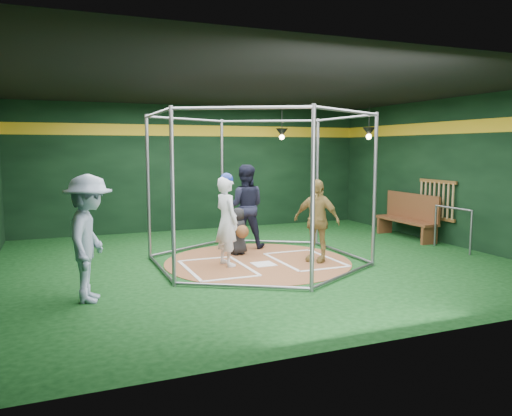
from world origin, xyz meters
name	(u,v)px	position (x,y,z in m)	size (l,w,h in m)	color
room_shell	(258,176)	(0.00, 0.01, 1.75)	(10.10, 9.10, 3.53)	black
clay_disc	(258,262)	(0.00, 0.00, 0.01)	(3.80, 3.80, 0.01)	brown
home_plate	(264,264)	(0.00, -0.30, 0.02)	(0.43, 0.43, 0.01)	white
batter_box_left	(217,268)	(-0.95, -0.25, 0.02)	(1.17, 1.77, 0.01)	white
batter_box_right	(305,260)	(0.95, -0.25, 0.02)	(1.17, 1.77, 0.01)	white
batting_cage	(258,189)	(0.00, 0.00, 1.50)	(4.05, 4.67, 3.00)	gray
bat_rack	(437,200)	(4.93, 0.40, 1.05)	(0.07, 1.25, 0.98)	brown
pendant_lamp_near	(282,133)	(2.20, 3.60, 2.74)	(0.34, 0.34, 0.90)	black
pendant_lamp_far	(369,132)	(4.00, 2.00, 2.74)	(0.34, 0.34, 0.90)	black
batter_figure	(227,220)	(-0.69, -0.08, 0.92)	(0.53, 0.71, 1.83)	silver
visitor_leopard	(316,220)	(1.12, -0.41, 0.85)	(0.98, 0.41, 1.68)	tan
catcher_figure	(239,231)	(-0.14, 0.76, 0.53)	(0.58, 0.62, 1.02)	black
umpire	(245,206)	(0.26, 1.44, 0.98)	(0.94, 0.73, 1.93)	black
bystander_blue	(89,238)	(-3.34, -1.47, 0.96)	(1.25, 0.72, 1.93)	#8C9FB9
dugout_bench	(409,215)	(4.64, 1.06, 0.59)	(0.46, 1.98, 1.16)	brown
steel_railing	(453,221)	(4.55, -0.56, 0.66)	(0.05, 1.15, 0.99)	gray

